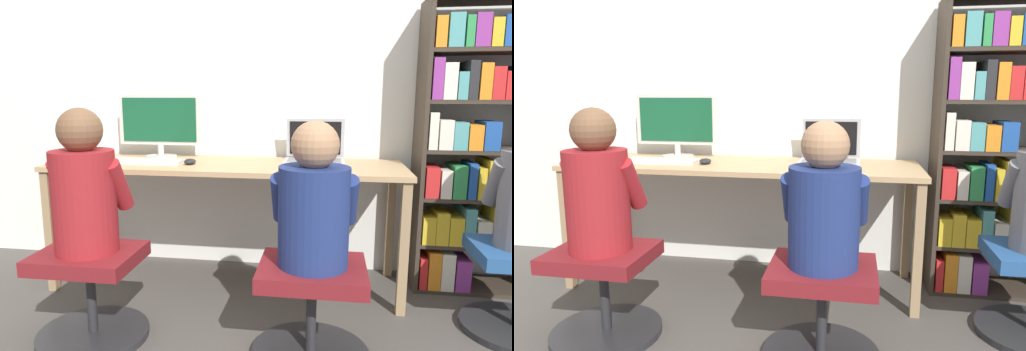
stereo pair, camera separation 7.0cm
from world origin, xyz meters
TOP-DOWN VIEW (x-y plane):
  - ground_plane at (0.00, 0.00)m, footprint 14.00×14.00m
  - wall_back at (0.00, 0.70)m, footprint 10.00×0.05m
  - desk at (0.00, 0.32)m, footprint 2.16×0.64m
  - desktop_monitor at (-0.49, 0.50)m, footprint 0.56×0.21m
  - laptop at (0.54, 0.43)m, footprint 0.37×0.31m
  - keyboard at (-0.49, 0.25)m, footprint 0.46×0.15m
  - computer_mouse_by_keyboard at (-0.21, 0.25)m, footprint 0.07×0.10m
  - office_chair_left at (-0.52, -0.45)m, footprint 0.54×0.54m
  - office_chair_right at (0.57, -0.46)m, footprint 0.54×0.54m
  - person_at_monitor at (-0.52, -0.44)m, footprint 0.37×0.33m
  - person_at_laptop at (0.57, -0.46)m, footprint 0.38×0.32m
  - bookshelf at (1.47, 0.46)m, footprint 0.77×0.33m

SIDE VIEW (x-z plane):
  - ground_plane at x=0.00m, z-range 0.00..0.00m
  - office_chair_left at x=-0.52m, z-range 0.01..0.47m
  - office_chair_right at x=0.57m, z-range 0.01..0.47m
  - desk at x=0.00m, z-range 0.32..1.09m
  - person_at_laptop at x=0.57m, z-range 0.41..1.05m
  - person_at_monitor at x=-0.52m, z-range 0.42..1.10m
  - keyboard at x=-0.49m, z-range 0.78..0.81m
  - computer_mouse_by_keyboard at x=-0.21m, z-range 0.78..0.81m
  - laptop at x=0.54m, z-range 0.70..0.97m
  - bookshelf at x=1.47m, z-range -0.02..1.73m
  - desktop_monitor at x=-0.49m, z-range 0.79..1.21m
  - wall_back at x=0.00m, z-range 0.00..2.60m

